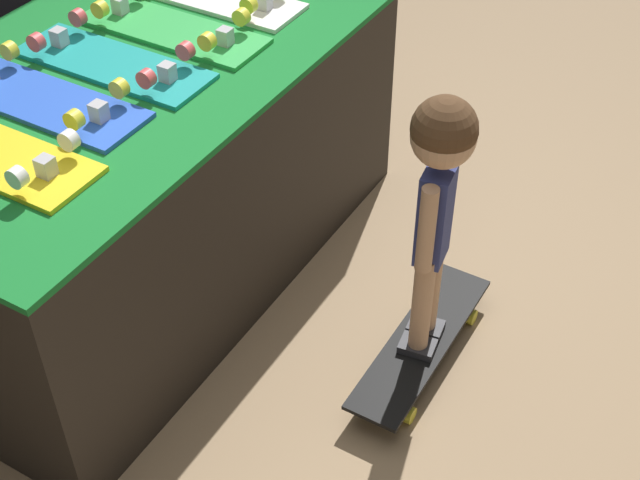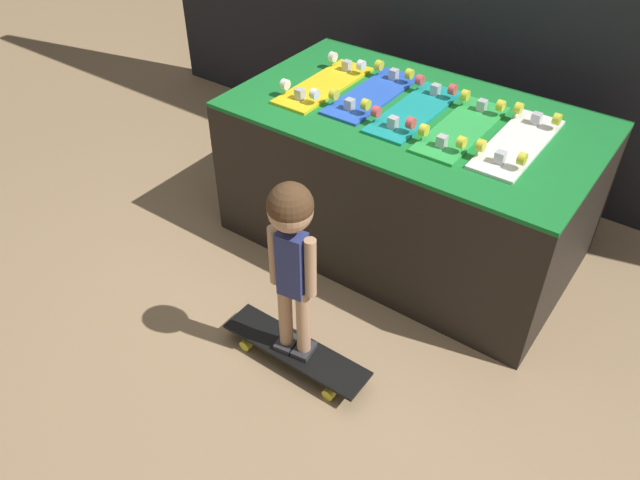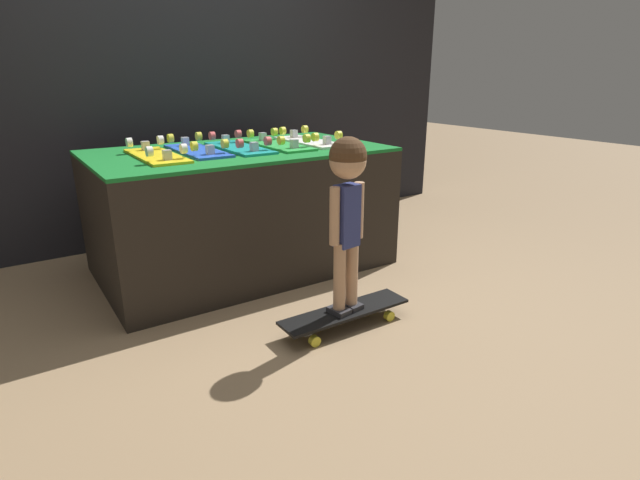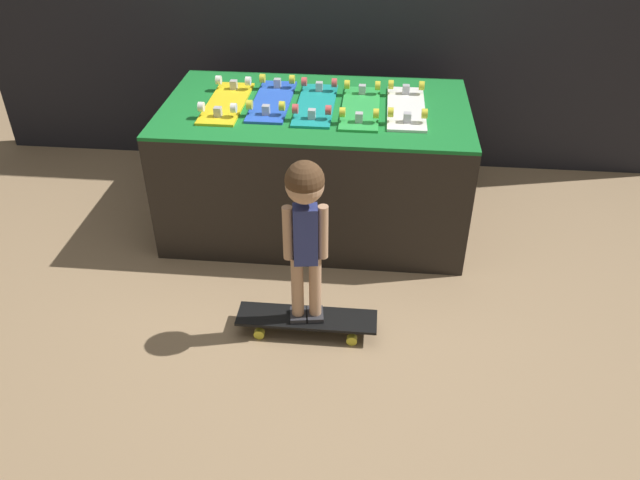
% 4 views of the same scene
% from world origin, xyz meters
% --- Properties ---
extents(ground_plane, '(16.00, 16.00, 0.00)m').
position_xyz_m(ground_plane, '(0.00, 0.00, 0.00)').
color(ground_plane, '#9E7F5B').
extents(back_wall, '(4.87, 0.10, 2.55)m').
position_xyz_m(back_wall, '(0.00, 1.44, 1.28)').
color(back_wall, black).
rests_on(back_wall, ground_plane).
extents(display_rack, '(1.75, 1.02, 0.77)m').
position_xyz_m(display_rack, '(0.00, 0.56, 0.38)').
color(display_rack, black).
rests_on(display_rack, ground_plane).
extents(skateboard_yellow_on_rack, '(0.21, 0.62, 0.09)m').
position_xyz_m(skateboard_yellow_on_rack, '(-0.51, 0.53, 0.78)').
color(skateboard_yellow_on_rack, yellow).
rests_on(skateboard_yellow_on_rack, display_rack).
extents(skateboard_blue_on_rack, '(0.21, 0.62, 0.09)m').
position_xyz_m(skateboard_blue_on_rack, '(-0.25, 0.58, 0.78)').
color(skateboard_blue_on_rack, blue).
rests_on(skateboard_blue_on_rack, display_rack).
extents(skateboard_teal_on_rack, '(0.21, 0.62, 0.09)m').
position_xyz_m(skateboard_teal_on_rack, '(0.00, 0.55, 0.78)').
color(skateboard_teal_on_rack, teal).
rests_on(skateboard_teal_on_rack, display_rack).
extents(skateboard_green_on_rack, '(0.21, 0.62, 0.09)m').
position_xyz_m(skateboard_green_on_rack, '(0.25, 0.53, 0.78)').
color(skateboard_green_on_rack, green).
rests_on(skateboard_green_on_rack, display_rack).
extents(skateboard_white_on_rack, '(0.21, 0.62, 0.09)m').
position_xyz_m(skateboard_white_on_rack, '(0.51, 0.56, 0.78)').
color(skateboard_white_on_rack, white).
rests_on(skateboard_white_on_rack, display_rack).
extents(skateboard_on_floor, '(0.69, 0.18, 0.09)m').
position_xyz_m(skateboard_on_floor, '(0.06, -0.48, 0.07)').
color(skateboard_on_floor, black).
rests_on(skateboard_on_floor, ground_plane).
extents(child, '(0.20, 0.17, 0.85)m').
position_xyz_m(child, '(0.06, -0.48, 0.69)').
color(child, '#2D2D33').
rests_on(child, skateboard_on_floor).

